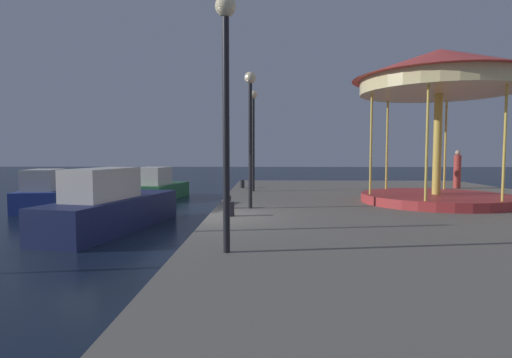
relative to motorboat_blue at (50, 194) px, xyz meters
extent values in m
plane|color=black|center=(8.12, -6.67, -0.68)|extent=(120.00, 120.00, 0.00)
cube|color=slate|center=(14.83, -6.67, -0.28)|extent=(13.42, 28.15, 0.80)
cube|color=navy|center=(-0.02, 0.17, -0.22)|extent=(2.32, 4.47, 0.91)
cube|color=beige|center=(0.08, -0.58, 0.69)|extent=(1.48, 2.03, 0.91)
cube|color=#4C6070|center=(-0.05, 0.35, 0.88)|extent=(1.07, 0.24, 0.41)
cube|color=#19214C|center=(4.70, -4.78, -0.14)|extent=(2.97, 6.18, 1.07)
cube|color=beige|center=(4.58, -5.35, 0.89)|extent=(1.75, 2.81, 0.99)
cube|color=#4C6070|center=(4.86, -4.07, 1.09)|extent=(1.03, 0.32, 0.45)
cube|color=#236638|center=(3.77, 4.27, -0.26)|extent=(2.80, 4.44, 0.83)
cube|color=beige|center=(3.66, 3.65, 0.62)|extent=(1.77, 2.05, 0.94)
cube|color=#4C6070|center=(3.82, 4.54, 0.81)|extent=(1.26, 0.32, 0.42)
cylinder|color=#B23333|center=(15.68, -3.74, 0.27)|extent=(5.08, 5.08, 0.30)
cylinder|color=gold|center=(15.68, -3.74, 2.16)|extent=(0.28, 0.28, 3.47)
cylinder|color=#F2E099|center=(15.68, -3.74, 4.15)|extent=(5.29, 5.29, 0.50)
cone|color=#C63D38|center=(15.68, -3.74, 4.90)|extent=(5.88, 5.88, 1.01)
cylinder|color=gold|center=(17.97, -3.74, 2.16)|extent=(0.08, 0.08, 3.47)
cylinder|color=gold|center=(16.83, -1.75, 2.16)|extent=(0.08, 0.08, 3.47)
cylinder|color=gold|center=(14.54, -1.75, 2.16)|extent=(0.08, 0.08, 3.47)
cylinder|color=gold|center=(13.39, -3.74, 2.16)|extent=(0.08, 0.08, 3.47)
cylinder|color=gold|center=(14.54, -5.72, 2.16)|extent=(0.08, 0.08, 3.47)
cylinder|color=gold|center=(16.83, -5.72, 2.16)|extent=(0.08, 0.08, 3.47)
cylinder|color=black|center=(9.03, -10.90, 2.16)|extent=(0.12, 0.12, 4.06)
sphere|color=#F9E5B2|center=(9.03, -10.90, 4.37)|extent=(0.36, 0.36, 0.36)
cylinder|color=black|center=(9.25, -5.27, 2.07)|extent=(0.12, 0.12, 3.88)
sphere|color=#F9E5B2|center=(9.25, -5.27, 4.19)|extent=(0.36, 0.36, 0.36)
cylinder|color=black|center=(9.18, 0.36, 2.20)|extent=(0.12, 0.12, 4.15)
sphere|color=#F9E5B2|center=(9.18, 0.36, 4.46)|extent=(0.36, 0.36, 0.36)
cylinder|color=#2D2D33|center=(8.52, -5.27, 0.32)|extent=(0.24, 0.24, 0.40)
cylinder|color=#2D2D33|center=(8.57, 2.04, 0.32)|extent=(0.24, 0.24, 0.40)
cylinder|color=#2D2D33|center=(8.74, -6.83, 0.32)|extent=(0.24, 0.24, 0.40)
cylinder|color=#B23833|center=(19.14, 2.11, 0.94)|extent=(0.34, 0.34, 1.62)
sphere|color=tan|center=(19.14, 2.11, 1.87)|extent=(0.24, 0.24, 0.24)
camera|label=1|loc=(9.71, -17.94, 1.89)|focal=28.43mm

